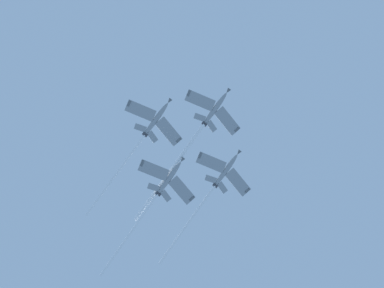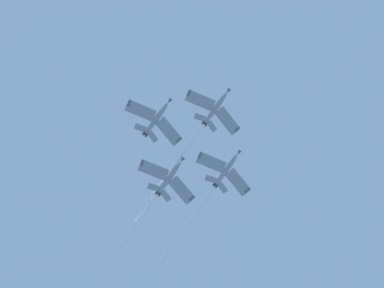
{
  "view_description": "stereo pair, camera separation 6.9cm",
  "coord_description": "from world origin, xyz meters",
  "px_view_note": "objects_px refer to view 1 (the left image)",
  "views": [
    {
      "loc": [
        33.42,
        -27.73,
        1.79
      ],
      "look_at": [
        -15.02,
        -11.83,
        173.88
      ],
      "focal_mm": 55.13,
      "sensor_mm": 36.0,
      "label": 1
    },
    {
      "loc": [
        33.4,
        -27.8,
        1.79
      ],
      "look_at": [
        -15.02,
        -11.83,
        173.88
      ],
      "focal_mm": 55.13,
      "sensor_mm": 36.0,
      "label": 2
    }
  ],
  "objects_px": {
    "jet_right_wing": "(145,134)",
    "jet_slot": "(159,193)",
    "jet_lead": "(194,138)",
    "jet_left_wing": "(215,186)"
  },
  "relations": [
    {
      "from": "jet_right_wing",
      "to": "jet_slot",
      "type": "height_order",
      "value": "jet_right_wing"
    },
    {
      "from": "jet_right_wing",
      "to": "jet_slot",
      "type": "xyz_separation_m",
      "value": [
        -14.91,
        9.18,
        -5.09
      ]
    },
    {
      "from": "jet_right_wing",
      "to": "jet_slot",
      "type": "relative_size",
      "value": 1.01
    },
    {
      "from": "jet_lead",
      "to": "jet_slot",
      "type": "bearing_deg",
      "value": -163.14
    },
    {
      "from": "jet_left_wing",
      "to": "jet_right_wing",
      "type": "bearing_deg",
      "value": -70.03
    },
    {
      "from": "jet_lead",
      "to": "jet_right_wing",
      "type": "distance_m",
      "value": 14.94
    },
    {
      "from": "jet_right_wing",
      "to": "jet_left_wing",
      "type": "bearing_deg",
      "value": 109.97
    },
    {
      "from": "jet_left_wing",
      "to": "jet_slot",
      "type": "bearing_deg",
      "value": -109.87
    },
    {
      "from": "jet_left_wing",
      "to": "jet_right_wing",
      "type": "distance_m",
      "value": 26.77
    },
    {
      "from": "jet_slot",
      "to": "jet_lead",
      "type": "bearing_deg",
      "value": 16.86
    }
  ]
}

